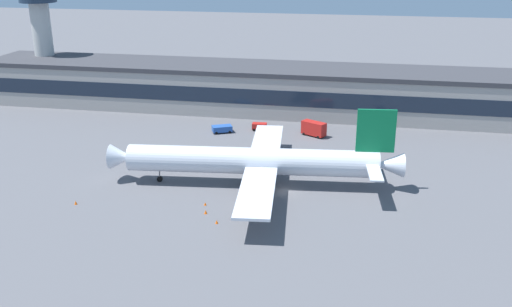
# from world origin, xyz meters

# --- Properties ---
(ground_plane) EXTENTS (600.00, 600.00, 0.00)m
(ground_plane) POSITION_xyz_m (0.00, 0.00, 0.00)
(ground_plane) COLOR #56565B
(terminal_building) EXTENTS (189.71, 20.26, 12.53)m
(terminal_building) POSITION_xyz_m (0.00, 55.41, 6.29)
(terminal_building) COLOR #9E9993
(terminal_building) RESTS_ON ground_plane
(airliner) EXTENTS (56.65, 48.70, 15.66)m
(airliner) POSITION_xyz_m (-6.02, 2.09, 4.91)
(airliner) COLOR silver
(airliner) RESTS_ON ground_plane
(control_tower) EXTENTS (10.72, 10.72, 34.11)m
(control_tower) POSITION_xyz_m (-82.46, 59.41, 21.15)
(control_tower) COLOR #B7B7B2
(control_tower) RESTS_ON ground_plane
(crew_van) EXTENTS (3.38, 5.57, 2.55)m
(crew_van) POSITION_xyz_m (18.24, 36.02, 1.46)
(crew_van) COLOR black
(crew_van) RESTS_ON ground_plane
(baggage_tug) EXTENTS (3.73, 2.32, 1.85)m
(baggage_tug) POSITION_xyz_m (-11.89, 36.57, 1.09)
(baggage_tug) COLOR red
(baggage_tug) RESTS_ON ground_plane
(stair_truck) EXTENTS (6.41, 5.02, 3.55)m
(stair_truck) POSITION_xyz_m (1.73, 34.74, 1.98)
(stair_truck) COLOR red
(stair_truck) RESTS_ON ground_plane
(pushback_tractor) EXTENTS (5.45, 4.42, 1.75)m
(pushback_tractor) POSITION_xyz_m (-20.84, 32.98, 1.05)
(pushback_tractor) COLOR #2651A5
(pushback_tractor) RESTS_ON ground_plane
(traffic_cone_0) EXTENTS (0.55, 0.55, 0.69)m
(traffic_cone_0) POSITION_xyz_m (-12.30, -12.22, 0.34)
(traffic_cone_0) COLOR #F2590C
(traffic_cone_0) RESTS_ON ground_plane
(traffic_cone_1) EXTENTS (0.54, 0.54, 0.68)m
(traffic_cone_1) POSITION_xyz_m (-36.24, -12.98, 0.34)
(traffic_cone_1) COLOR #F2590C
(traffic_cone_1) RESTS_ON ground_plane
(traffic_cone_2) EXTENTS (0.47, 0.47, 0.59)m
(traffic_cone_2) POSITION_xyz_m (-13.31, -8.93, 0.30)
(traffic_cone_2) COLOR #F2590C
(traffic_cone_2) RESTS_ON ground_plane
(traffic_cone_3) EXTENTS (0.51, 0.51, 0.64)m
(traffic_cone_3) POSITION_xyz_m (-9.47, -15.49, 0.32)
(traffic_cone_3) COLOR #F2590C
(traffic_cone_3) RESTS_ON ground_plane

